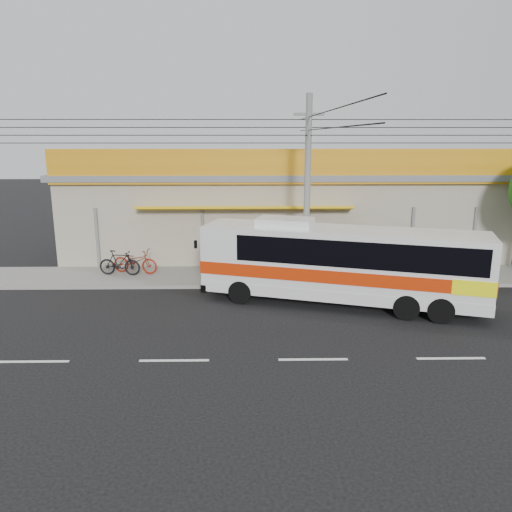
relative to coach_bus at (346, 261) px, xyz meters
The scene contains 8 objects.
ground 3.38m from the coach_bus, 128.04° to the right, with size 120.00×120.00×0.00m, color black.
sidewalk 4.44m from the coach_bus, 115.75° to the left, with size 30.00×3.20×0.15m, color slate.
lane_markings 5.40m from the coach_bus, 110.50° to the right, with size 50.00×0.12×0.01m, color silver, non-canonical shape.
storefront_building 9.44m from the coach_bus, 100.98° to the left, with size 22.60×9.20×5.70m.
coach_bus is the anchor object (origin of this frame).
motorbike_red 9.78m from the coach_bus, 154.86° to the left, with size 0.74×2.13×1.12m, color maroon.
motorbike_dark 10.22m from the coach_bus, 158.07° to the left, with size 0.54×1.90×1.14m, color black.
utility_pole 5.29m from the coach_bus, 123.72° to the left, with size 34.00×14.00×7.87m.
Camera 1 is at (-1.88, -15.73, 6.28)m, focal length 35.00 mm.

